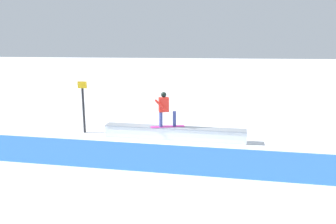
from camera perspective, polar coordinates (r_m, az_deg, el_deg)
name	(u,v)px	position (r m, az deg, el deg)	size (l,w,h in m)	color
ground_plane	(174,139)	(13.55, 1.08, -4.82)	(120.00, 120.00, 0.00)	white
grind_box	(174,134)	(13.48, 1.08, -3.83)	(5.86, 0.91, 0.53)	white
snowboarder	(165,108)	(13.24, -0.57, 0.69)	(1.43, 0.69, 1.45)	#BD3090
safety_fence	(163,159)	(10.12, -0.93, -8.20)	(13.92, 0.06, 0.91)	#3C84E6
trail_marker	(83,106)	(14.73, -14.58, 1.07)	(0.40, 0.10, 2.28)	#262628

